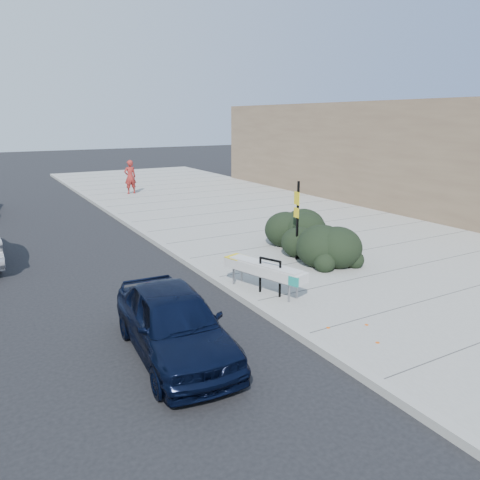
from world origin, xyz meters
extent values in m
plane|color=black|center=(0.00, 0.00, 0.00)|extent=(120.00, 120.00, 0.00)
cube|color=gray|center=(5.60, 5.00, 0.07)|extent=(11.20, 50.00, 0.15)
cube|color=#9E9E99|center=(0.00, 5.00, 0.08)|extent=(0.22, 50.00, 0.17)
cylinder|color=gray|center=(0.72, -0.43, 0.38)|extent=(0.05, 0.05, 0.45)
cylinder|color=gray|center=(1.02, -0.34, 0.38)|extent=(0.05, 0.05, 0.45)
cylinder|color=gray|center=(0.18, 1.29, 0.38)|extent=(0.05, 0.05, 0.45)
cylinder|color=gray|center=(0.48, 1.39, 0.38)|extent=(0.05, 0.05, 0.45)
cylinder|color=gray|center=(0.45, 0.43, 0.57)|extent=(0.58, 1.74, 0.04)
cylinder|color=gray|center=(0.75, 0.52, 0.57)|extent=(0.58, 1.74, 0.04)
cube|color=#B2B2B2|center=(0.60, 0.48, 0.73)|extent=(1.16, 2.41, 0.25)
cube|color=yellow|center=(0.32, 1.37, 0.86)|extent=(0.61, 0.60, 0.02)
cube|color=teal|center=(0.70, -0.62, 0.73)|extent=(0.13, 0.27, 0.22)
cylinder|color=black|center=(0.72, -0.05, 0.60)|extent=(0.06, 0.06, 0.90)
cylinder|color=black|center=(0.48, 0.48, 0.60)|extent=(0.06, 0.06, 0.90)
cylinder|color=black|center=(0.60, 0.21, 1.05)|extent=(0.29, 0.56, 0.06)
cube|color=black|center=(2.95, 2.27, 1.36)|extent=(0.06, 0.06, 2.43)
cube|color=yellow|center=(2.90, 2.28, 2.06)|extent=(0.05, 0.28, 0.39)
cube|color=yellow|center=(2.90, 2.28, 1.62)|extent=(0.04, 0.26, 0.30)
ellipsoid|color=black|center=(3.78, 2.50, 0.83)|extent=(2.75, 3.97, 1.35)
imported|color=black|center=(-2.50, -1.19, 0.67)|extent=(1.85, 4.04, 1.34)
imported|color=maroon|center=(2.42, 17.43, 1.11)|extent=(0.73, 0.51, 1.91)
camera|label=1|loc=(-5.47, -8.86, 4.41)|focal=35.00mm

